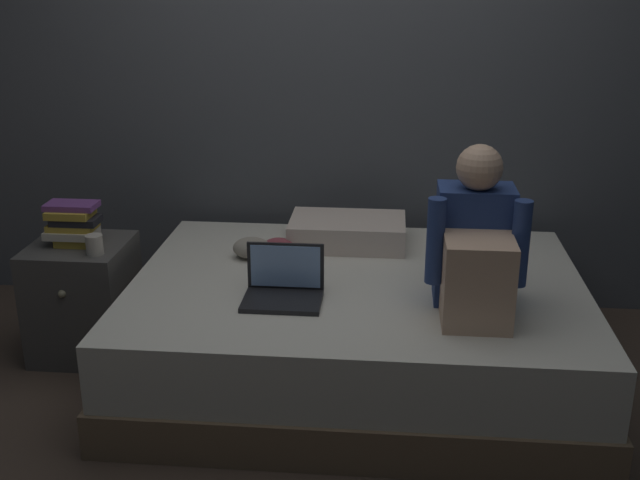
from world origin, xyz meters
TOP-DOWN VIEW (x-y plane):
  - ground_plane at (0.00, 0.00)m, footprint 8.00×8.00m
  - wall_back at (0.00, 1.20)m, footprint 5.60×0.10m
  - bed at (0.20, 0.30)m, footprint 2.00×1.50m
  - nightstand at (-1.10, 0.41)m, footprint 0.44×0.46m
  - person_sitting at (0.67, 0.04)m, footprint 0.39×0.44m
  - laptop at (-0.09, 0.06)m, footprint 0.32×0.23m
  - pillow at (0.13, 0.75)m, footprint 0.56×0.36m
  - book_stack at (-1.11, 0.41)m, footprint 0.24×0.16m
  - mug at (-0.97, 0.29)m, footprint 0.08×0.08m
  - clothes_pile at (-0.26, 0.54)m, footprint 0.28×0.18m

SIDE VIEW (x-z plane):
  - ground_plane at x=0.00m, z-range 0.00..0.00m
  - bed at x=0.20m, z-range 0.00..0.47m
  - nightstand at x=-1.10m, z-range 0.00..0.55m
  - clothes_pile at x=-0.26m, z-range 0.47..0.56m
  - laptop at x=-0.09m, z-range 0.41..0.63m
  - pillow at x=0.13m, z-range 0.47..0.60m
  - mug at x=-0.97m, z-range 0.55..0.64m
  - book_stack at x=-1.11m, z-range 0.55..0.75m
  - person_sitting at x=0.67m, z-range 0.39..1.05m
  - wall_back at x=0.00m, z-range 0.00..2.70m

